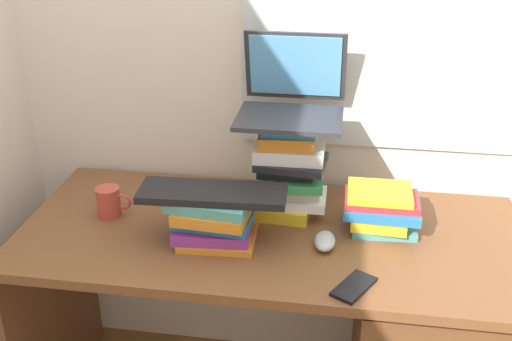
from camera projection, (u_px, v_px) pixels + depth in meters
The scene contains 10 objects.
wall_back at pixel (289, 22), 1.98m from camera, with size 6.00×0.06×2.60m.
desk at pixel (392, 339), 1.95m from camera, with size 1.51×0.67×0.75m.
book_stack_tall at pixel (288, 170), 1.92m from camera, with size 0.23×0.19×0.31m.
book_stack_keyboard_riser at pixel (213, 218), 1.80m from camera, with size 0.26×0.20×0.14m.
book_stack_side at pixel (381, 209), 1.86m from camera, with size 0.23×0.19×0.13m.
laptop at pixel (292, 96), 1.89m from camera, with size 0.31×0.30×0.24m.
keyboard at pixel (212, 193), 1.77m from camera, with size 0.42×0.14×0.02m, color black.
computer_mouse at pixel (325, 241), 1.79m from camera, with size 0.06×0.10×0.04m, color #A5A8AD.
mug at pixel (109, 202), 1.94m from camera, with size 0.11×0.07×0.10m.
cell_phone at pixel (354, 287), 1.62m from camera, with size 0.07×0.14×0.01m, color black.
Camera 1 is at (0.21, -1.61, 1.72)m, focal length 43.75 mm.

